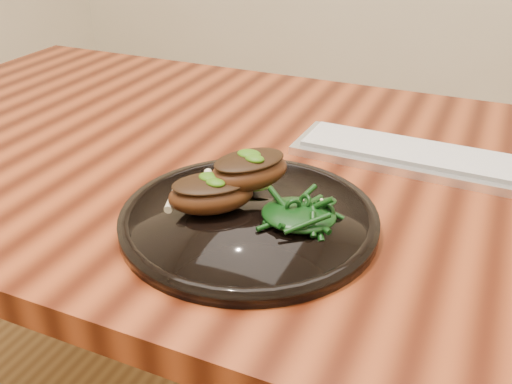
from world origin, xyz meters
TOP-DOWN VIEW (x-y plane):
  - desk at (0.00, 0.00)m, footprint 1.60×0.80m
  - plate at (0.00, -0.18)m, footprint 0.31×0.31m
  - lamb_chop_front at (-0.04, -0.19)m, footprint 0.12×0.11m
  - lamb_chop_back at (-0.01, -0.15)m, footprint 0.11×0.12m
  - herb_smear at (-0.04, -0.12)m, footprint 0.08×0.05m
  - greens_heap at (0.06, -0.18)m, footprint 0.09×0.08m
  - keyboard at (0.17, 0.08)m, footprint 0.39×0.13m

SIDE VIEW (x-z plane):
  - desk at x=0.00m, z-range 0.29..1.04m
  - keyboard at x=0.17m, z-range 0.75..0.77m
  - plate at x=0.00m, z-range 0.75..0.77m
  - herb_smear at x=-0.04m, z-range 0.77..0.77m
  - greens_heap at x=0.06m, z-range 0.77..0.80m
  - lamb_chop_front at x=-0.04m, z-range 0.77..0.81m
  - lamb_chop_back at x=-0.01m, z-range 0.79..0.83m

